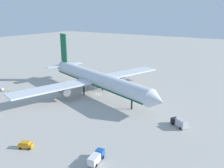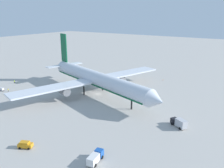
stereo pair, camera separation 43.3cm
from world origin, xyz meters
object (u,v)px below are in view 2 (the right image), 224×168
object	(u,v)px
service_van	(25,145)
ground_worker_2	(14,82)
airliner	(96,79)
service_truck_0	(179,123)
service_truck_1	(95,157)
ground_worker_4	(8,90)
baggage_cart_0	(2,89)
traffic_cone_1	(163,80)

from	to	relation	value
service_van	ground_worker_2	world-z (taller)	service_van
airliner	service_truck_0	world-z (taller)	airliner
service_truck_1	ground_worker_4	xyz separation A→B (m)	(-71.38, 22.64, -0.54)
airliner	ground_worker_2	size ratio (longest dim) A/B	44.96
service_truck_1	service_van	distance (m)	21.72
service_van	ground_worker_2	bearing A→B (deg)	147.21
baggage_cart_0	ground_worker_2	distance (m)	13.59
service_truck_1	ground_worker_4	world-z (taller)	service_truck_1
service_truck_0	traffic_cone_1	xyz separation A→B (m)	(-27.17, 53.05, -1.36)
service_truck_0	baggage_cart_0	distance (m)	87.58
airliner	service_van	size ratio (longest dim) A/B	17.64
ground_worker_2	baggage_cart_0	bearing A→B (deg)	-61.24
service_truck_0	service_truck_1	size ratio (longest dim) A/B	1.03
ground_worker_2	traffic_cone_1	world-z (taller)	ground_worker_2
baggage_cart_0	traffic_cone_1	world-z (taller)	baggage_cart_0
service_truck_0	ground_worker_2	size ratio (longest dim) A/B	3.73
service_truck_1	ground_worker_4	size ratio (longest dim) A/B	3.82
baggage_cart_0	ground_worker_4	size ratio (longest dim) A/B	1.84
ground_worker_2	ground_worker_4	bearing A→B (deg)	-46.08
ground_worker_4	airliner	bearing A→B (deg)	29.87
ground_worker_4	baggage_cart_0	bearing A→B (deg)	-166.23
baggage_cart_0	ground_worker_2	xyz separation A→B (m)	(-6.54, 11.91, 0.07)
airliner	ground_worker_4	xyz separation A→B (m)	(-37.89, -21.76, -6.45)
baggage_cart_0	ground_worker_2	world-z (taller)	ground_worker_2
airliner	service_van	world-z (taller)	airliner
service_truck_1	service_van	xyz separation A→B (m)	(-20.96, -5.70, -0.36)
service_van	baggage_cart_0	bearing A→B (deg)	153.31
service_truck_1	traffic_cone_1	size ratio (longest dim) A/B	11.54
airliner	traffic_cone_1	bearing A→B (deg)	66.00
service_truck_0	service_van	bearing A→B (deg)	-131.09
ground_worker_4	ground_worker_2	bearing A→B (deg)	133.92
ground_worker_4	traffic_cone_1	size ratio (longest dim) A/B	3.02
baggage_cart_0	ground_worker_4	distance (m)	4.11
service_truck_0	service_truck_1	xyz separation A→B (m)	(-11.63, -31.67, -0.25)
service_truck_0	service_van	xyz separation A→B (m)	(-32.59, -37.37, -0.60)
airliner	service_van	distance (m)	52.02
service_van	ground_worker_2	distance (m)	72.51
airliner	traffic_cone_1	world-z (taller)	airliner
airliner	service_truck_1	xyz separation A→B (m)	(33.49, -44.40, -5.90)
airliner	ground_worker_4	distance (m)	44.17
baggage_cart_0	ground_worker_2	size ratio (longest dim) A/B	1.75
airliner	baggage_cart_0	xyz separation A→B (m)	(-41.88, -22.74, -6.47)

